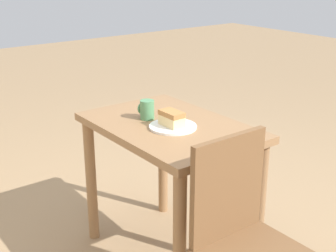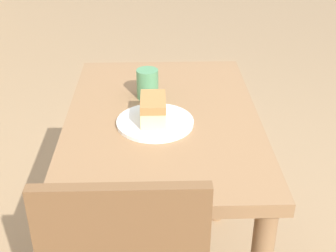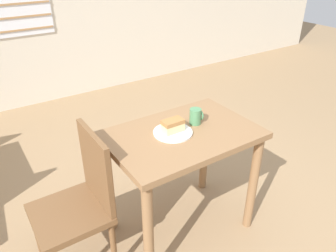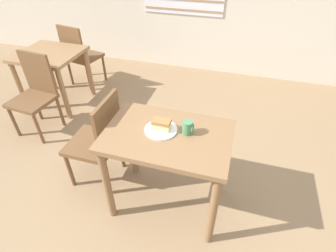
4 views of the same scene
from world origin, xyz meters
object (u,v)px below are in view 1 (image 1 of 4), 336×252
cake_slice (172,118)px  coffee_mug (147,110)px  chair_near_window (246,238)px  dining_table_near (170,150)px  plate (173,127)px

cake_slice → coffee_mug: size_ratio=1.28×
chair_near_window → coffee_mug: size_ratio=8.82×
dining_table_near → coffee_mug: (0.14, 0.05, 0.20)m
plate → coffee_mug: (0.19, 0.02, 0.04)m
dining_table_near → cake_slice: 0.20m
dining_table_near → cake_slice: bearing=151.2°
dining_table_near → cake_slice: cake_slice is taller
coffee_mug → chair_near_window: bearing=176.2°
dining_table_near → chair_near_window: size_ratio=1.02×
plate → cake_slice: 0.04m
plate → coffee_mug: size_ratio=2.35×
chair_near_window → coffee_mug: chair_near_window is taller
chair_near_window → plate: chair_near_window is taller
dining_table_near → plate: bearing=156.7°
cake_slice → coffee_mug: (0.19, 0.02, 0.00)m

